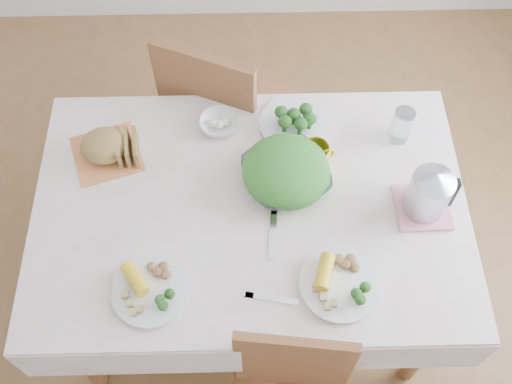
{
  "coord_description": "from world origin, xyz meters",
  "views": [
    {
      "loc": [
        -0.0,
        -1.03,
        2.55
      ],
      "look_at": [
        0.02,
        0.02,
        0.82
      ],
      "focal_mm": 42.0,
      "sensor_mm": 36.0,
      "label": 1
    }
  ],
  "objects_px": {
    "salad_bowl": "(286,176)",
    "electric_kettle": "(430,190)",
    "dining_table": "(251,254)",
    "dinner_plate_left": "(151,291)",
    "dinner_plate_right": "(340,285)",
    "chair_far": "(229,107)",
    "yellow_mug": "(315,155)"
  },
  "relations": [
    {
      "from": "dining_table",
      "to": "chair_far",
      "type": "distance_m",
      "value": 0.7
    },
    {
      "from": "salad_bowl",
      "to": "dinner_plate_left",
      "type": "height_order",
      "value": "salad_bowl"
    },
    {
      "from": "dining_table",
      "to": "salad_bowl",
      "type": "xyz_separation_m",
      "value": [
        0.13,
        0.1,
        0.42
      ]
    },
    {
      "from": "dinner_plate_left",
      "to": "yellow_mug",
      "type": "relative_size",
      "value": 2.27
    },
    {
      "from": "yellow_mug",
      "to": "salad_bowl",
      "type": "bearing_deg",
      "value": -142.49
    },
    {
      "from": "electric_kettle",
      "to": "salad_bowl",
      "type": "bearing_deg",
      "value": 157.0
    },
    {
      "from": "yellow_mug",
      "to": "dinner_plate_right",
      "type": "bearing_deg",
      "value": -84.35
    },
    {
      "from": "yellow_mug",
      "to": "dining_table",
      "type": "bearing_deg",
      "value": -142.27
    },
    {
      "from": "yellow_mug",
      "to": "dinner_plate_left",
      "type": "bearing_deg",
      "value": -138.44
    },
    {
      "from": "dinner_plate_left",
      "to": "electric_kettle",
      "type": "relative_size",
      "value": 1.26
    },
    {
      "from": "chair_far",
      "to": "electric_kettle",
      "type": "relative_size",
      "value": 4.91
    },
    {
      "from": "dinner_plate_right",
      "to": "dinner_plate_left",
      "type": "bearing_deg",
      "value": -179.21
    },
    {
      "from": "dinner_plate_right",
      "to": "chair_far",
      "type": "bearing_deg",
      "value": 110.48
    },
    {
      "from": "dinner_plate_right",
      "to": "yellow_mug",
      "type": "bearing_deg",
      "value": 95.65
    },
    {
      "from": "dinner_plate_left",
      "to": "dinner_plate_right",
      "type": "height_order",
      "value": "same"
    },
    {
      "from": "salad_bowl",
      "to": "dinner_plate_left",
      "type": "relative_size",
      "value": 1.16
    },
    {
      "from": "dining_table",
      "to": "dinner_plate_right",
      "type": "height_order",
      "value": "dinner_plate_right"
    },
    {
      "from": "electric_kettle",
      "to": "yellow_mug",
      "type": "bearing_deg",
      "value": 142.05
    },
    {
      "from": "chair_far",
      "to": "dinner_plate_right",
      "type": "relative_size",
      "value": 3.72
    },
    {
      "from": "dining_table",
      "to": "dinner_plate_left",
      "type": "bearing_deg",
      "value": -135.9
    },
    {
      "from": "salad_bowl",
      "to": "chair_far",
      "type": "bearing_deg",
      "value": 110.07
    },
    {
      "from": "dinner_plate_right",
      "to": "yellow_mug",
      "type": "xyz_separation_m",
      "value": [
        -0.05,
        0.48,
        0.03
      ]
    },
    {
      "from": "dinner_plate_left",
      "to": "electric_kettle",
      "type": "height_order",
      "value": "electric_kettle"
    },
    {
      "from": "salad_bowl",
      "to": "dinner_plate_left",
      "type": "xyz_separation_m",
      "value": [
        -0.45,
        -0.41,
        -0.02
      ]
    },
    {
      "from": "dinner_plate_right",
      "to": "electric_kettle",
      "type": "relative_size",
      "value": 1.32
    },
    {
      "from": "dining_table",
      "to": "dinner_plate_left",
      "type": "height_order",
      "value": "dinner_plate_left"
    },
    {
      "from": "salad_bowl",
      "to": "dining_table",
      "type": "bearing_deg",
      "value": -142.09
    },
    {
      "from": "salad_bowl",
      "to": "yellow_mug",
      "type": "relative_size",
      "value": 2.64
    },
    {
      "from": "salad_bowl",
      "to": "electric_kettle",
      "type": "xyz_separation_m",
      "value": [
        0.46,
        -0.12,
        0.09
      ]
    },
    {
      "from": "dining_table",
      "to": "electric_kettle",
      "type": "distance_m",
      "value": 0.78
    },
    {
      "from": "yellow_mug",
      "to": "electric_kettle",
      "type": "relative_size",
      "value": 0.55
    },
    {
      "from": "dining_table",
      "to": "yellow_mug",
      "type": "xyz_separation_m",
      "value": [
        0.23,
        0.18,
        0.43
      ]
    }
  ]
}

